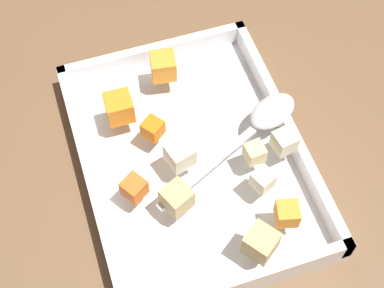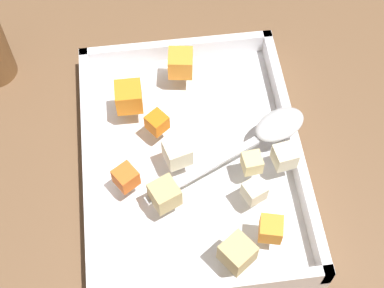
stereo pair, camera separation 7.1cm
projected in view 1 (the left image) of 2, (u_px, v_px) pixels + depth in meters
name	position (u px, v px, depth m)	size (l,w,h in m)	color
ground_plane	(191.00, 162.00, 0.77)	(4.00, 4.00, 0.00)	brown
baking_dish	(192.00, 161.00, 0.75)	(0.36, 0.27, 0.05)	silver
carrot_chunk_far_left	(134.00, 188.00, 0.68)	(0.02, 0.02, 0.02)	orange
carrot_chunk_heap_side	(167.00, 65.00, 0.77)	(0.03, 0.03, 0.03)	orange
carrot_chunk_back_center	(153.00, 128.00, 0.73)	(0.02, 0.02, 0.02)	orange
carrot_chunk_under_handle	(287.00, 214.00, 0.66)	(0.03, 0.03, 0.03)	orange
carrot_chunk_front_center	(119.00, 107.00, 0.74)	(0.03, 0.03, 0.03)	orange
potato_chunk_near_left	(261.00, 243.00, 0.64)	(0.03, 0.03, 0.03)	tan
potato_chunk_corner_sw	(180.00, 155.00, 0.70)	(0.03, 0.03, 0.03)	beige
potato_chunk_corner_se	(177.00, 198.00, 0.67)	(0.03, 0.03, 0.03)	tan
potato_chunk_far_right	(284.00, 141.00, 0.71)	(0.03, 0.03, 0.03)	beige
potato_chunk_corner_nw	(263.00, 180.00, 0.69)	(0.02, 0.02, 0.02)	beige
potato_chunk_mid_right	(255.00, 153.00, 0.71)	(0.02, 0.02, 0.02)	#E0CC89
serving_spoon	(265.00, 118.00, 0.74)	(0.12, 0.22, 0.02)	silver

